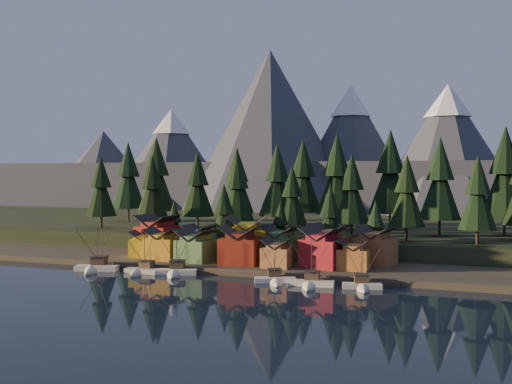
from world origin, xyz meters
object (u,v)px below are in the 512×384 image
(house_front_0, at_px, (144,243))
(house_front_1, at_px, (162,243))
(house_back_0, at_px, (158,233))
(boat_6, at_px, (362,280))
(house_back_1, at_px, (199,240))
(boat_4, at_px, (275,275))
(boat_5, at_px, (310,278))
(boat_2, at_px, (175,266))
(boat_0, at_px, (95,262))
(boat_1, at_px, (141,266))

(house_front_0, distance_m, house_front_1, 7.27)
(house_front_1, height_order, house_back_0, house_back_0)
(boat_6, relative_size, house_back_1, 1.22)
(house_front_1, relative_size, house_back_0, 0.76)
(house_front_0, relative_size, house_back_1, 1.01)
(boat_4, bearing_deg, house_front_0, 138.59)
(boat_5, bearing_deg, boat_6, -0.38)
(boat_2, relative_size, house_front_0, 1.39)
(boat_0, height_order, boat_6, boat_0)
(boat_0, relative_size, boat_1, 1.16)
(boat_6, xyz_separation_m, house_back_1, (-49.26, 22.91, 3.94))
(boat_4, xyz_separation_m, boat_6, (19.42, -0.14, 0.12))
(boat_4, distance_m, boat_6, 19.42)
(boat_5, relative_size, house_back_0, 1.01)
(boat_0, xyz_separation_m, house_back_0, (4.20, 23.80, 4.92))
(house_front_1, xyz_separation_m, house_back_0, (-6.74, 9.58, 1.44))
(house_back_1, bearing_deg, house_front_0, -146.80)
(boat_0, relative_size, house_front_1, 1.49)
(boat_6, bearing_deg, boat_4, 165.63)
(boat_5, xyz_separation_m, boat_6, (10.99, 1.25, 0.01))
(boat_1, bearing_deg, boat_2, 5.52)
(boat_2, bearing_deg, house_back_1, 82.65)
(boat_6, height_order, house_back_1, house_back_1)
(boat_2, bearing_deg, boat_0, 167.46)
(boat_1, relative_size, house_back_0, 0.98)
(boat_0, distance_m, house_back_0, 24.66)
(house_front_1, bearing_deg, house_back_1, 54.45)
(boat_4, height_order, house_front_1, house_front_1)
(boat_0, relative_size, boat_2, 1.04)
(boat_2, xyz_separation_m, house_front_1, (-10.44, 12.00, 3.55))
(boat_1, relative_size, boat_5, 0.96)
(boat_5, xyz_separation_m, house_back_0, (-51.19, 24.00, 5.26))
(boat_1, relative_size, boat_4, 1.04)
(house_front_1, bearing_deg, boat_6, -16.53)
(boat_6, distance_m, house_front_0, 64.28)
(boat_0, bearing_deg, boat_4, -13.95)
(boat_1, relative_size, house_back_1, 1.26)
(boat_4, relative_size, boat_6, 0.99)
(boat_1, distance_m, house_front_0, 18.23)
(boat_0, distance_m, house_front_1, 18.28)
(boat_2, xyz_separation_m, house_back_1, (-4.27, 21.74, 3.68))
(boat_4, bearing_deg, boat_6, -21.99)
(house_front_0, bearing_deg, house_back_1, 14.47)
(boat_0, xyz_separation_m, boat_1, (12.78, 0.94, -0.35))
(house_front_1, bearing_deg, house_front_0, 157.27)
(boat_0, bearing_deg, house_front_1, 37.01)
(boat_6, bearing_deg, boat_2, 164.56)
(house_back_0, bearing_deg, boat_6, -14.62)
(boat_0, bearing_deg, house_back_1, 39.05)
(boat_0, xyz_separation_m, house_front_1, (10.95, 14.22, 3.49))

